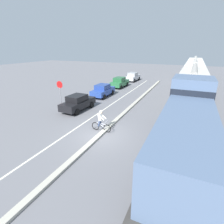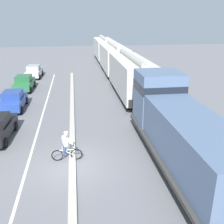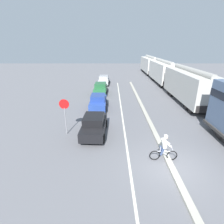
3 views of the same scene
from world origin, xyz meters
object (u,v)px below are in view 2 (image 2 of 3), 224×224
object	(u,v)px
parked_car_blue	(13,100)
parked_car_green	(24,83)
cyclist	(66,147)
locomotive	(177,128)
parked_car_silver	(34,71)
hopper_car_trailing	(104,49)
hopper_car_middle	(113,58)
hopper_car_lead	(131,76)

from	to	relation	value
parked_car_blue	parked_car_green	xyz separation A→B (m)	(-0.12, 6.26, 0.00)
cyclist	parked_car_blue	bearing A→B (deg)	116.47
locomotive	cyclist	xyz separation A→B (m)	(-6.12, 0.48, -0.98)
parked_car_silver	hopper_car_trailing	bearing A→B (deg)	50.61
parked_car_blue	hopper_car_middle	bearing A→B (deg)	52.33
locomotive	parked_car_silver	distance (m)	24.80
locomotive	cyclist	world-z (taller)	locomotive
hopper_car_middle	locomotive	bearing A→B (deg)	-90.00
hopper_car_middle	parked_car_blue	xyz separation A→B (m)	(-10.76, -13.94, -1.26)
locomotive	hopper_car_middle	xyz separation A→B (m)	(0.00, 23.76, 0.28)
parked_car_green	cyclist	bearing A→B (deg)	-72.98
locomotive	hopper_car_trailing	size ratio (longest dim) A/B	1.10
hopper_car_lead	hopper_car_middle	distance (m)	11.60
hopper_car_trailing	cyclist	distance (m)	35.43
locomotive	parked_car_silver	world-z (taller)	locomotive
parked_car_blue	cyclist	size ratio (longest dim) A/B	2.45
hopper_car_trailing	cyclist	bearing A→B (deg)	-99.95
hopper_car_trailing	parked_car_blue	size ratio (longest dim) A/B	2.52
parked_car_green	parked_car_silver	bearing A→B (deg)	88.01
hopper_car_trailing	parked_car_blue	world-z (taller)	hopper_car_trailing
hopper_car_middle	parked_car_green	xyz separation A→B (m)	(-10.89, -7.68, -1.26)
parked_car_blue	cyclist	bearing A→B (deg)	-63.53
hopper_car_trailing	parked_car_blue	distance (m)	27.75
hopper_car_trailing	parked_car_silver	bearing A→B (deg)	-129.39
hopper_car_middle	parked_car_blue	distance (m)	17.66
hopper_car_lead	parked_car_green	distance (m)	11.64
hopper_car_trailing	parked_car_silver	size ratio (longest dim) A/B	2.49
parked_car_blue	locomotive	bearing A→B (deg)	-42.35
locomotive	hopper_car_lead	world-z (taller)	locomotive
hopper_car_middle	parked_car_green	bearing A→B (deg)	-144.79
hopper_car_lead	hopper_car_middle	world-z (taller)	same
hopper_car_middle	cyclist	world-z (taller)	hopper_car_middle
hopper_car_trailing	parked_car_green	distance (m)	22.18
locomotive	parked_car_blue	world-z (taller)	locomotive
hopper_car_middle	parked_car_silver	world-z (taller)	hopper_car_middle
hopper_car_lead	cyclist	xyz separation A→B (m)	(-6.12, -11.68, -1.26)
locomotive	parked_car_green	distance (m)	19.44
locomotive	parked_car_blue	xyz separation A→B (m)	(-10.76, 9.81, -0.98)
hopper_car_trailing	cyclist	xyz separation A→B (m)	(-6.12, -34.88, -1.26)
hopper_car_lead	hopper_car_trailing	world-z (taller)	same
hopper_car_lead	parked_car_blue	size ratio (longest dim) A/B	2.52
hopper_car_lead	parked_car_green	bearing A→B (deg)	160.22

